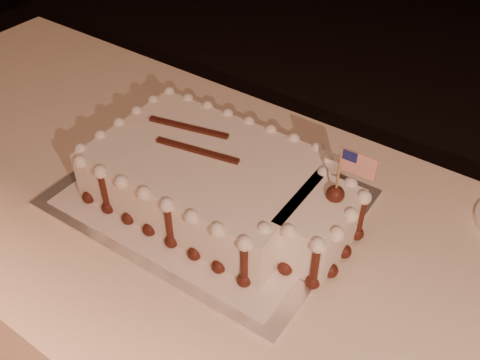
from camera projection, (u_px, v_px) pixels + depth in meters
The scene contains 4 objects.
banquet_table at pixel (273, 357), 1.23m from camera, with size 2.40×0.80×0.75m, color #FFE3C5.
cake_board at pixel (208, 198), 1.08m from camera, with size 0.57×0.43×0.01m, color white.
doily at pixel (208, 196), 1.08m from camera, with size 0.51×0.39×0.00m, color white.
sheet_cake at pixel (219, 182), 1.03m from camera, with size 0.55×0.32×0.21m.
Camera 1 is at (0.33, 0.01, 1.48)m, focal length 40.00 mm.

